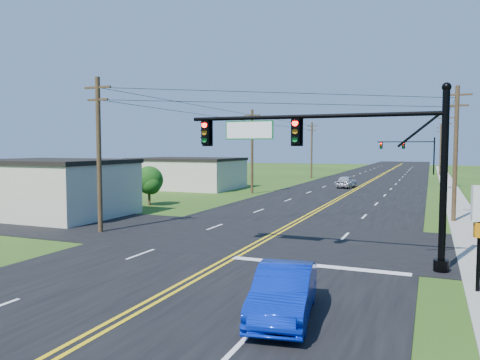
% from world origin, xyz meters
% --- Properties ---
extents(ground, '(260.00, 260.00, 0.00)m').
position_xyz_m(ground, '(0.00, 0.00, 0.00)').
color(ground, '#204012').
rests_on(ground, ground).
extents(road_main, '(16.00, 220.00, 0.04)m').
position_xyz_m(road_main, '(0.00, 50.00, 0.02)').
color(road_main, black).
rests_on(road_main, ground).
extents(road_cross, '(70.00, 10.00, 0.04)m').
position_xyz_m(road_cross, '(0.00, 12.00, 0.02)').
color(road_cross, black).
rests_on(road_cross, ground).
extents(sidewalk, '(2.00, 160.00, 0.08)m').
position_xyz_m(sidewalk, '(10.50, 40.00, 0.04)').
color(sidewalk, gray).
rests_on(sidewalk, ground).
extents(signal_mast_main, '(11.30, 0.60, 7.48)m').
position_xyz_m(signal_mast_main, '(4.34, 8.00, 4.75)').
color(signal_mast_main, black).
rests_on(signal_mast_main, ground).
extents(signal_mast_far, '(10.98, 0.60, 7.48)m').
position_xyz_m(signal_mast_far, '(4.44, 80.00, 4.55)').
color(signal_mast_far, black).
rests_on(signal_mast_far, ground).
extents(cream_bldg_near, '(10.20, 8.20, 4.10)m').
position_xyz_m(cream_bldg_near, '(-17.00, 14.00, 2.06)').
color(cream_bldg_near, beige).
rests_on(cream_bldg_near, ground).
extents(cream_bldg_far, '(12.20, 9.20, 3.70)m').
position_xyz_m(cream_bldg_far, '(-19.00, 38.00, 1.86)').
color(cream_bldg_far, beige).
rests_on(cream_bldg_far, ground).
extents(utility_pole_left_a, '(1.80, 0.28, 9.00)m').
position_xyz_m(utility_pole_left_a, '(-9.50, 10.00, 4.72)').
color(utility_pole_left_a, '#382719').
rests_on(utility_pole_left_a, ground).
extents(utility_pole_left_b, '(1.80, 0.28, 9.00)m').
position_xyz_m(utility_pole_left_b, '(-9.50, 35.00, 4.72)').
color(utility_pole_left_b, '#382719').
rests_on(utility_pole_left_b, ground).
extents(utility_pole_left_c, '(1.80, 0.28, 9.00)m').
position_xyz_m(utility_pole_left_c, '(-9.50, 62.00, 4.72)').
color(utility_pole_left_c, '#382719').
rests_on(utility_pole_left_c, ground).
extents(utility_pole_right_a, '(1.80, 0.28, 9.00)m').
position_xyz_m(utility_pole_right_a, '(9.80, 22.00, 4.72)').
color(utility_pole_right_a, '#382719').
rests_on(utility_pole_right_a, ground).
extents(utility_pole_right_b, '(1.80, 0.28, 9.00)m').
position_xyz_m(utility_pole_right_b, '(9.80, 48.00, 4.72)').
color(utility_pole_right_b, '#382719').
rests_on(utility_pole_right_b, ground).
extents(utility_pole_right_c, '(1.80, 0.28, 9.00)m').
position_xyz_m(utility_pole_right_c, '(9.80, 78.00, 4.72)').
color(utility_pole_right_c, '#382719').
rests_on(utility_pole_right_c, ground).
extents(tree_left, '(2.40, 2.40, 3.37)m').
position_xyz_m(tree_left, '(-14.00, 22.00, 2.16)').
color(tree_left, '#382719').
rests_on(tree_left, ground).
extents(blue_car, '(2.25, 4.70, 1.49)m').
position_xyz_m(blue_car, '(4.46, 0.82, 0.74)').
color(blue_car, '#0823B3').
rests_on(blue_car, ground).
extents(distant_car, '(2.17, 4.52, 1.49)m').
position_xyz_m(distant_car, '(-1.21, 45.81, 0.74)').
color(distant_car, silver).
rests_on(distant_car, ground).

